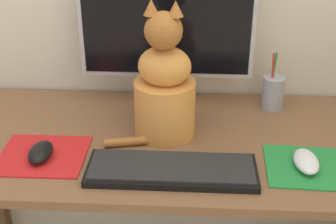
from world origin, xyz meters
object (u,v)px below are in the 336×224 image
Objects in this scene: keyboard at (172,169)px; computer_mouse_right at (306,161)px; computer_mouse_left at (41,152)px; cat at (164,88)px; monitor at (167,28)px; pen_cup at (273,92)px.

computer_mouse_right is (0.34, 0.04, 0.01)m from keyboard.
cat is (0.31, 0.15, 0.12)m from computer_mouse_left.
monitor reaches higher than computer_mouse_left.
monitor is at bearing 95.35° from keyboard.
computer_mouse_left is 0.37m from cat.
computer_mouse_right is 0.34m from pen_cup.
cat is 0.39m from pen_cup.
computer_mouse_left is 0.27× the size of cat.
pen_cup is (0.64, 0.33, 0.03)m from computer_mouse_left.
cat is at bearing 25.74° from computer_mouse_left.
monitor is at bearing 99.01° from cat.
computer_mouse_left is 0.72m from pen_cup.
monitor reaches higher than pen_cup.
computer_mouse_left reaches higher than keyboard.
pen_cup reaches higher than computer_mouse_left.
cat is at bearing -151.26° from pen_cup.
computer_mouse_left is 0.68m from computer_mouse_right.
keyboard is 1.09× the size of cat.
cat is (0.00, -0.18, -0.11)m from monitor.
computer_mouse_left reaches higher than computer_mouse_right.
computer_mouse_left is at bearing -133.49° from monitor.
monitor reaches higher than cat.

